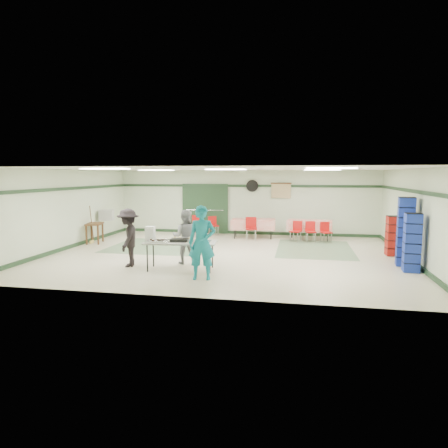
% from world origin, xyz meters
% --- Properties ---
extents(floor, '(11.00, 11.00, 0.00)m').
position_xyz_m(floor, '(0.00, 0.00, 0.00)').
color(floor, beige).
rests_on(floor, ground).
extents(ceiling, '(11.00, 11.00, 0.00)m').
position_xyz_m(ceiling, '(0.00, 0.00, 2.70)').
color(ceiling, white).
rests_on(ceiling, wall_back).
extents(wall_back, '(11.00, 0.00, 11.00)m').
position_xyz_m(wall_back, '(0.00, 4.50, 1.35)').
color(wall_back, beige).
rests_on(wall_back, floor).
extents(wall_front, '(11.00, 0.00, 11.00)m').
position_xyz_m(wall_front, '(0.00, -4.50, 1.35)').
color(wall_front, beige).
rests_on(wall_front, floor).
extents(wall_left, '(0.00, 9.00, 9.00)m').
position_xyz_m(wall_left, '(-5.50, 0.00, 1.35)').
color(wall_left, beige).
rests_on(wall_left, floor).
extents(wall_right, '(0.00, 9.00, 9.00)m').
position_xyz_m(wall_right, '(5.50, 0.00, 1.35)').
color(wall_right, beige).
rests_on(wall_right, floor).
extents(trim_back, '(11.00, 0.06, 0.10)m').
position_xyz_m(trim_back, '(0.00, 4.47, 2.05)').
color(trim_back, '#1F3921').
rests_on(trim_back, wall_back).
extents(baseboard_back, '(11.00, 0.06, 0.12)m').
position_xyz_m(baseboard_back, '(0.00, 4.47, 0.06)').
color(baseboard_back, '#1F3921').
rests_on(baseboard_back, floor).
extents(trim_left, '(0.06, 9.00, 0.10)m').
position_xyz_m(trim_left, '(-5.47, 0.00, 2.05)').
color(trim_left, '#1F3921').
rests_on(trim_left, wall_back).
extents(baseboard_left, '(0.06, 9.00, 0.12)m').
position_xyz_m(baseboard_left, '(-5.47, 0.00, 0.06)').
color(baseboard_left, '#1F3921').
rests_on(baseboard_left, floor).
extents(trim_right, '(0.06, 9.00, 0.10)m').
position_xyz_m(trim_right, '(5.47, 0.00, 2.05)').
color(trim_right, '#1F3921').
rests_on(trim_right, wall_back).
extents(baseboard_right, '(0.06, 9.00, 0.12)m').
position_xyz_m(baseboard_right, '(5.47, 0.00, 0.06)').
color(baseboard_right, '#1F3921').
rests_on(baseboard_right, floor).
extents(green_patch_a, '(3.50, 3.00, 0.01)m').
position_xyz_m(green_patch_a, '(-2.50, 1.00, 0.00)').
color(green_patch_a, gray).
rests_on(green_patch_a, floor).
extents(green_patch_b, '(2.50, 3.50, 0.01)m').
position_xyz_m(green_patch_b, '(2.80, 1.50, 0.00)').
color(green_patch_b, gray).
rests_on(green_patch_b, floor).
extents(double_door_left, '(0.90, 0.06, 2.10)m').
position_xyz_m(double_door_left, '(-2.20, 4.44, 1.05)').
color(double_door_left, gray).
rests_on(double_door_left, floor).
extents(double_door_right, '(0.90, 0.06, 2.10)m').
position_xyz_m(double_door_right, '(-1.25, 4.44, 1.05)').
color(double_door_right, gray).
rests_on(double_door_right, floor).
extents(door_frame, '(2.00, 0.03, 2.15)m').
position_xyz_m(door_frame, '(-1.73, 4.42, 1.05)').
color(door_frame, '#1F3921').
rests_on(door_frame, floor).
extents(wall_fan, '(0.50, 0.10, 0.50)m').
position_xyz_m(wall_fan, '(0.30, 4.44, 2.05)').
color(wall_fan, black).
rests_on(wall_fan, wall_back).
extents(scroll_banner, '(0.80, 0.02, 0.60)m').
position_xyz_m(scroll_banner, '(1.50, 4.44, 1.85)').
color(scroll_banner, tan).
rests_on(scroll_banner, wall_back).
extents(serving_table, '(1.96, 0.96, 0.76)m').
position_xyz_m(serving_table, '(-0.82, -2.21, 0.72)').
color(serving_table, '#9E9E99').
rests_on(serving_table, floor).
extents(sheet_tray_right, '(0.61, 0.49, 0.02)m').
position_xyz_m(sheet_tray_right, '(-0.29, -2.28, 0.77)').
color(sheet_tray_right, silver).
rests_on(sheet_tray_right, serving_table).
extents(sheet_tray_mid, '(0.64, 0.51, 0.02)m').
position_xyz_m(sheet_tray_mid, '(-0.88, -2.06, 0.77)').
color(sheet_tray_mid, silver).
rests_on(sheet_tray_mid, serving_table).
extents(sheet_tray_left, '(0.65, 0.52, 0.02)m').
position_xyz_m(sheet_tray_left, '(-1.39, -2.36, 0.77)').
color(sheet_tray_left, silver).
rests_on(sheet_tray_left, serving_table).
extents(baking_pan, '(0.48, 0.33, 0.08)m').
position_xyz_m(baking_pan, '(-0.85, -2.21, 0.80)').
color(baking_pan, black).
rests_on(baking_pan, serving_table).
extents(foam_box_stack, '(0.26, 0.24, 0.38)m').
position_xyz_m(foam_box_stack, '(-1.68, -2.17, 0.95)').
color(foam_box_stack, white).
rests_on(foam_box_stack, serving_table).
extents(volunteer_teal, '(0.71, 0.51, 1.80)m').
position_xyz_m(volunteer_teal, '(-0.03, -3.04, 0.90)').
color(volunteer_teal, teal).
rests_on(volunteer_teal, floor).
extents(volunteer_grey, '(0.81, 0.66, 1.54)m').
position_xyz_m(volunteer_grey, '(-0.91, -1.46, 0.77)').
color(volunteer_grey, '#98999E').
rests_on(volunteer_grey, floor).
extents(volunteer_dark, '(0.81, 1.14, 1.61)m').
position_xyz_m(volunteer_dark, '(-2.35, -2.08, 0.80)').
color(volunteer_dark, black).
rests_on(volunteer_dark, floor).
extents(dining_table_a, '(1.75, 0.91, 0.77)m').
position_xyz_m(dining_table_a, '(2.66, 3.46, 0.57)').
color(dining_table_a, red).
rests_on(dining_table_a, floor).
extents(dining_table_b, '(1.77, 0.88, 0.77)m').
position_xyz_m(dining_table_b, '(0.46, 3.46, 0.57)').
color(dining_table_b, red).
rests_on(dining_table_b, floor).
extents(chair_a, '(0.41, 0.42, 0.78)m').
position_xyz_m(chair_a, '(2.69, 2.88, 0.48)').
color(chair_a, '#B0140E').
rests_on(chair_a, floor).
extents(chair_b, '(0.48, 0.48, 0.79)m').
position_xyz_m(chair_b, '(2.17, 2.88, 0.48)').
color(chair_b, '#B0140E').
rests_on(chair_b, floor).
extents(chair_c, '(0.46, 0.46, 0.78)m').
position_xyz_m(chair_c, '(3.24, 2.88, 0.47)').
color(chair_c, '#B0140E').
rests_on(chair_c, floor).
extents(chair_d, '(0.48, 0.48, 0.89)m').
position_xyz_m(chair_d, '(0.45, 2.89, 0.55)').
color(chair_d, '#B0140E').
rests_on(chair_d, floor).
extents(chair_loose_a, '(0.50, 0.50, 0.78)m').
position_xyz_m(chair_loose_a, '(-1.28, 3.92, 0.48)').
color(chair_loose_a, '#B0140E').
rests_on(chair_loose_a, floor).
extents(chair_loose_b, '(0.49, 0.49, 0.83)m').
position_xyz_m(chair_loose_b, '(-2.00, 3.73, 0.51)').
color(chair_loose_b, '#B0140E').
rests_on(chair_loose_b, floor).
extents(crate_stack_blue_a, '(0.47, 0.47, 1.92)m').
position_xyz_m(crate_stack_blue_a, '(5.15, -0.61, 0.96)').
color(crate_stack_blue_a, '#1B36A5').
rests_on(crate_stack_blue_a, floor).
extents(crate_stack_red, '(0.40, 0.40, 1.25)m').
position_xyz_m(crate_stack_red, '(5.15, 0.82, 0.62)').
color(crate_stack_red, '#A41013').
rests_on(crate_stack_red, floor).
extents(crate_stack_blue_b, '(0.42, 0.42, 1.54)m').
position_xyz_m(crate_stack_blue_b, '(5.15, -1.32, 0.77)').
color(crate_stack_blue_b, '#1B36A5').
rests_on(crate_stack_blue_b, floor).
extents(printer_table, '(0.69, 0.90, 0.74)m').
position_xyz_m(printer_table, '(-5.15, 1.18, 0.63)').
color(printer_table, brown).
rests_on(printer_table, floor).
extents(office_printer, '(0.61, 0.56, 0.40)m').
position_xyz_m(office_printer, '(-5.15, 2.14, 0.95)').
color(office_printer, '#A6A7A2').
rests_on(office_printer, printer_table).
extents(broom, '(0.05, 0.22, 1.37)m').
position_xyz_m(broom, '(-5.23, 1.14, 0.71)').
color(broom, brown).
rests_on(broom, floor).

